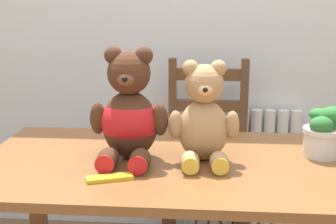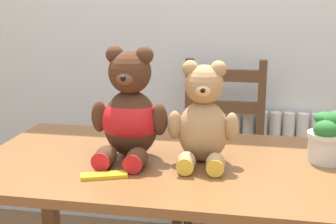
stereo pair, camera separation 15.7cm
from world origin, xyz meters
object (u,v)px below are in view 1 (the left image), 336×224
(teddy_bear_left, at_px, (129,115))
(potted_plant, at_px, (324,132))
(wooden_chair_behind, at_px, (207,165))
(chocolate_bar, at_px, (110,178))
(teddy_bear_right, at_px, (204,119))

(teddy_bear_left, xyz_separation_m, potted_plant, (0.66, 0.08, -0.07))
(wooden_chair_behind, xyz_separation_m, chocolate_bar, (-0.30, -0.92, 0.29))
(chocolate_bar, bearing_deg, teddy_bear_left, 81.68)
(wooden_chair_behind, relative_size, potted_plant, 5.64)
(teddy_bear_left, xyz_separation_m, teddy_bear_right, (0.25, -0.00, -0.01))
(wooden_chair_behind, bearing_deg, teddy_bear_right, 88.80)
(teddy_bear_left, distance_m, teddy_bear_right, 0.25)
(teddy_bear_left, relative_size, potted_plant, 2.17)
(teddy_bear_left, distance_m, potted_plant, 0.67)
(wooden_chair_behind, distance_m, teddy_bear_left, 0.88)
(wooden_chair_behind, xyz_separation_m, potted_plant, (0.40, -0.64, 0.37))
(wooden_chair_behind, distance_m, chocolate_bar, 1.01)
(potted_plant, bearing_deg, wooden_chair_behind, 121.86)
(wooden_chair_behind, height_order, potted_plant, wooden_chair_behind)
(teddy_bear_left, height_order, teddy_bear_right, teddy_bear_left)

